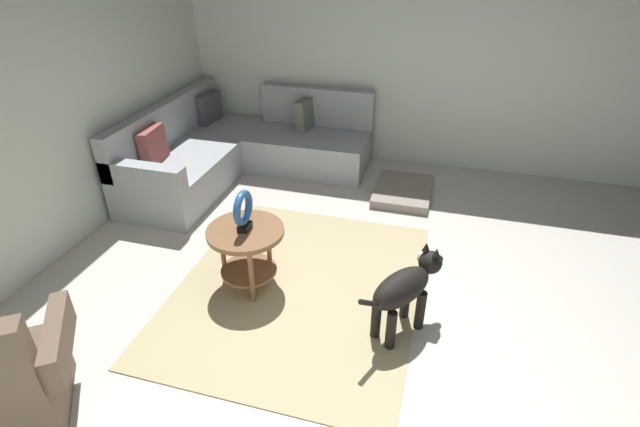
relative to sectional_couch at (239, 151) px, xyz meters
The scene contains 10 objects.
ground_plane 2.85m from the sectional_couch, 134.68° to the right, with size 6.00×6.00×0.10m, color beige.
wall_back 2.44m from the sectional_couch, 155.09° to the left, with size 6.00×0.12×2.70m, color silver.
wall_right 2.47m from the sectional_couch, 64.81° to the right, with size 0.12×6.00×2.70m, color silver.
area_rug 2.28m from the sectional_couch, 144.49° to the right, with size 2.30×1.90×0.01m, color tan.
sectional_couch is the anchor object (origin of this frame).
side_table 2.12m from the sectional_couch, 154.23° to the right, with size 0.60×0.60×0.54m.
torus_sculpture 2.16m from the sectional_couch, 154.23° to the right, with size 0.28×0.08×0.33m.
dog_bed_mat 1.95m from the sectional_couch, 90.36° to the right, with size 0.80×0.60×0.09m, color gray.
dog 3.01m from the sectional_couch, 133.65° to the right, with size 0.73×0.52×0.63m.
dog_toy_ball 2.55m from the sectional_couch, 117.70° to the right, with size 0.09×0.09×0.09m, color silver.
Camera 1 is at (-2.70, -0.28, 2.50)m, focal length 26.63 mm.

